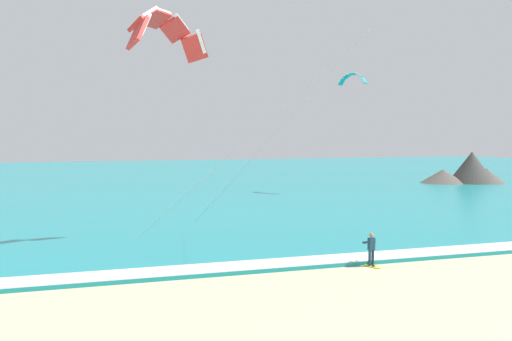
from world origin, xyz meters
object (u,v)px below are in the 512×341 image
(surfboard, at_px, (371,266))
(kitesurfer, at_px, (371,248))
(kite_primary, at_px, (163,30))
(kite_distant, at_px, (353,78))

(surfboard, height_order, kitesurfer, kitesurfer)
(kitesurfer, relative_size, kite_primary, 0.14)
(surfboard, relative_size, kitesurfer, 0.86)
(surfboard, xyz_separation_m, kitesurfer, (-0.00, 0.02, 0.91))
(surfboard, distance_m, kite_distant, 38.61)
(kitesurfer, relative_size, kite_distant, 0.48)
(kite_primary, relative_size, kite_distant, 3.53)
(kite_primary, height_order, kite_distant, kite_primary)
(kite_distant, bearing_deg, kitesurfer, -116.14)
(kite_primary, distance_m, kite_distant, 35.03)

